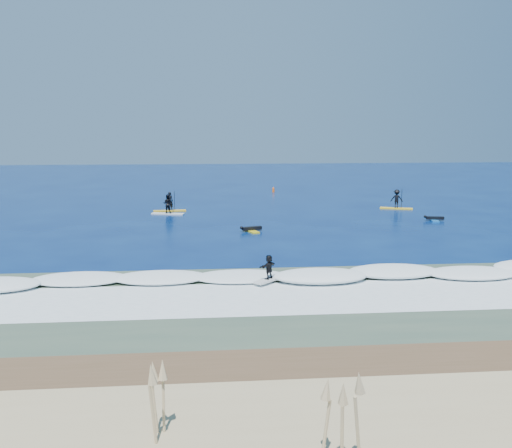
{
  "coord_description": "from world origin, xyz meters",
  "views": [
    {
      "loc": [
        -4.7,
        -37.63,
        7.67
      ],
      "look_at": [
        -1.02,
        3.25,
        0.6
      ],
      "focal_mm": 40.0,
      "sensor_mm": 36.0,
      "label": 1
    }
  ],
  "objects": [
    {
      "name": "marker_buoy",
      "position": [
        3.29,
        28.42,
        0.29
      ],
      "size": [
        0.28,
        0.28,
        0.68
      ],
      "rotation": [
        0.0,
        0.0,
        0.25
      ],
      "color": "#F75D15",
      "rests_on": "ground"
    },
    {
      "name": "sup_paddler_right",
      "position": [
        13.16,
        13.89,
        0.82
      ],
      "size": [
        3.08,
        1.72,
        2.11
      ],
      "rotation": [
        0.0,
        0.0,
        -0.35
      ],
      "color": "yellow",
      "rests_on": "ground"
    },
    {
      "name": "prone_paddler_near",
      "position": [
        -1.38,
        3.6,
        0.15
      ],
      "size": [
        1.67,
        2.2,
        0.45
      ],
      "rotation": [
        0.0,
        0.0,
        1.89
      ],
      "color": "yellow",
      "rests_on": "ground"
    },
    {
      "name": "sup_paddler_center",
      "position": [
        -7.99,
        12.46,
        0.76
      ],
      "size": [
        2.99,
        1.49,
        2.04
      ],
      "rotation": [
        0.0,
        0.0,
        -0.28
      ],
      "color": "silver",
      "rests_on": "ground"
    },
    {
      "name": "shallow_water",
      "position": [
        0.0,
        -14.0,
        0.01
      ],
      "size": [
        90.0,
        13.0,
        0.01
      ],
      "primitive_type": "cube",
      "color": "#384D3C",
      "rests_on": "ground"
    },
    {
      "name": "sup_paddler_left",
      "position": [
        -7.93,
        14.21,
        0.64
      ],
      "size": [
        2.98,
        0.96,
        2.06
      ],
      "rotation": [
        0.0,
        0.0,
        0.08
      ],
      "color": "gold",
      "rests_on": "ground"
    },
    {
      "name": "whitewater",
      "position": [
        0.0,
        -13.0,
        0.0
      ],
      "size": [
        34.0,
        5.0,
        0.02
      ],
      "primitive_type": "cube",
      "color": "silver",
      "rests_on": "ground"
    },
    {
      "name": "dune_grass",
      "position": [
        0.0,
        -27.0,
        1.85
      ],
      "size": [
        40.0,
        4.0,
        1.7
      ],
      "primitive_type": null,
      "color": "tan",
      "rests_on": "dune"
    },
    {
      "name": "prone_paddler_far",
      "position": [
        14.03,
        7.09,
        0.15
      ],
      "size": [
        1.64,
        2.13,
        0.43
      ],
      "rotation": [
        0.0,
        0.0,
        1.36
      ],
      "color": "#1865B4",
      "rests_on": "ground"
    },
    {
      "name": "ground",
      "position": [
        0.0,
        0.0,
        0.0
      ],
      "size": [
        160.0,
        160.0,
        0.0
      ],
      "primitive_type": "plane",
      "color": "#04174C",
      "rests_on": "ground"
    },
    {
      "name": "breaking_wave",
      "position": [
        0.0,
        -10.0,
        0.0
      ],
      "size": [
        40.0,
        6.0,
        0.3
      ],
      "primitive_type": "cube",
      "color": "white",
      "rests_on": "ground"
    },
    {
      "name": "wave_surfer",
      "position": [
        -1.63,
        -10.61,
        0.75
      ],
      "size": [
        1.62,
        1.61,
        1.29
      ],
      "rotation": [
        0.0,
        0.0,
        0.78
      ],
      "color": "silver",
      "rests_on": "breaking_wave"
    },
    {
      "name": "wet_sand_strip",
      "position": [
        0.0,
        -21.5,
        0.0
      ],
      "size": [
        90.0,
        5.0,
        0.08
      ],
      "primitive_type": "cube",
      "color": "#503B25",
      "rests_on": "ground"
    }
  ]
}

